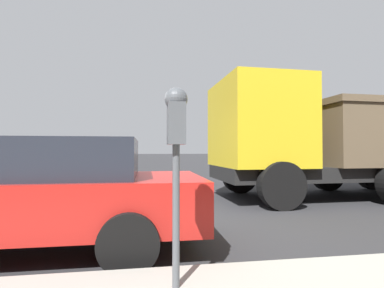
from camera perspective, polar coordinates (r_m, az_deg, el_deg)
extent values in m
plane|color=#2B2B2D|center=(5.28, -15.74, -15.19)|extent=(220.00, 220.00, 0.00)
cylinder|color=#4C5156|center=(2.51, -3.07, -13.46)|extent=(0.06, 0.06, 1.16)
cube|color=#4C5156|center=(2.46, -3.05, 3.86)|extent=(0.20, 0.14, 0.34)
sphere|color=#4C5156|center=(2.49, -3.04, 8.53)|extent=(0.19, 0.19, 0.19)
cube|color=#B21919|center=(2.56, -3.30, 2.71)|extent=(0.01, 0.11, 0.12)
cube|color=black|center=(2.58, -3.29, 5.35)|extent=(0.01, 0.10, 0.08)
cube|color=#B21E19|center=(4.46, -30.75, -9.46)|extent=(1.88, 4.76, 0.61)
cube|color=#232833|center=(4.34, -28.35, -2.38)|extent=(1.65, 2.67, 0.50)
cylinder|color=black|center=(3.31, -11.99, -18.01)|extent=(0.22, 0.64, 0.64)
cylinder|color=black|center=(5.11, -10.78, -12.01)|extent=(0.22, 0.64, 0.64)
cube|color=black|center=(9.09, 25.80, -4.79)|extent=(2.43, 6.63, 0.35)
cube|color=gold|center=(7.95, 12.24, 3.73)|extent=(2.69, 2.05, 2.18)
cube|color=brown|center=(9.87, 31.59, 1.01)|extent=(2.75, 4.15, 1.53)
cube|color=brown|center=(9.94, 31.53, 5.88)|extent=(2.85, 4.25, 0.16)
cylinder|color=black|center=(6.77, 16.69, -7.60)|extent=(0.33, 1.05, 1.04)
cylinder|color=black|center=(9.18, 9.06, -5.96)|extent=(0.33, 1.05, 1.04)
cylinder|color=black|center=(10.55, 24.42, -5.25)|extent=(0.33, 1.05, 1.04)
cylinder|color=black|center=(11.57, 31.11, -4.82)|extent=(0.33, 1.05, 1.04)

